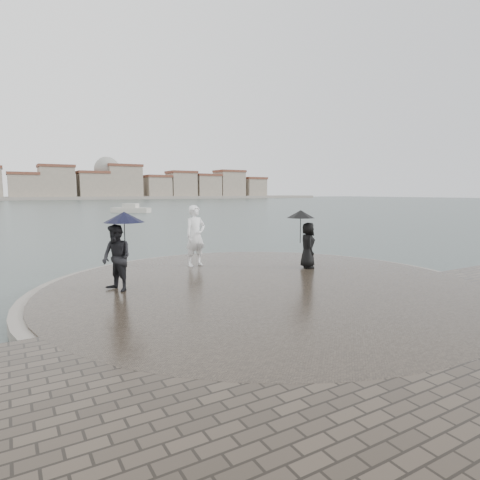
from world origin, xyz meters
TOP-DOWN VIEW (x-y plane):
  - ground at (0.00, 0.00)m, footprint 400.00×400.00m
  - kerb_ring at (0.00, 3.50)m, footprint 12.50×12.50m
  - quay_tip at (0.00, 3.50)m, footprint 11.90×11.90m
  - statue at (-0.54, 6.92)m, footprint 0.84×0.62m
  - visitor_left at (-3.68, 4.71)m, footprint 1.25×1.14m
  - visitor_right at (2.51, 4.72)m, footprint 1.11×1.02m
  - far_skyline at (-6.29, 160.71)m, footprint 260.00×20.00m
  - boats at (-0.60, 45.27)m, footprint 24.97×15.30m

SIDE VIEW (x-z plane):
  - ground at x=0.00m, z-range 0.00..0.00m
  - kerb_ring at x=0.00m, z-range 0.00..0.32m
  - quay_tip at x=0.00m, z-range 0.00..0.36m
  - boats at x=-0.60m, z-range -0.37..1.13m
  - statue at x=-0.54m, z-range 0.36..2.46m
  - visitor_right at x=2.51m, z-range 0.46..2.41m
  - visitor_left at x=-3.68m, z-range 0.46..2.50m
  - far_skyline at x=-6.29m, z-range -12.89..24.11m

